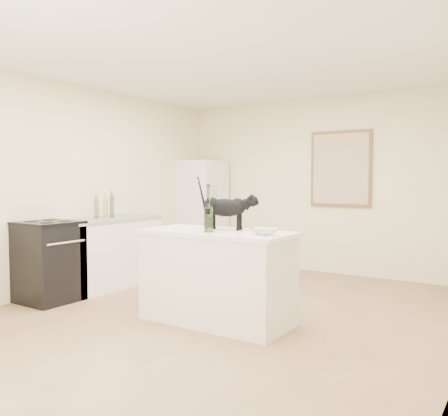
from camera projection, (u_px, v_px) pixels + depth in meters
The scene contains 17 objects.
floor at pixel (220, 315), 4.87m from camera, with size 5.50×5.50×0.00m, color #A57E58.
ceiling at pixel (220, 59), 4.71m from camera, with size 5.50×5.50×0.00m, color white.
wall_back at pixel (322, 186), 7.09m from camera, with size 4.50×4.50×0.00m, color beige.
wall_left at pixel (73, 187), 6.02m from camera, with size 5.50×5.50×0.00m, color beige.
island_base at pixel (217, 279), 4.62m from camera, with size 1.44×0.67×0.86m, color white.
island_top at pixel (217, 233), 4.60m from camera, with size 1.50×0.70×0.04m, color white.
left_cabinets at pixel (108, 254), 6.16m from camera, with size 0.60×1.40×0.86m, color white.
left_countertop at pixel (108, 219), 6.13m from camera, with size 0.62×1.44×0.04m, color gray.
stove at pixel (49, 262), 5.41m from camera, with size 0.60×0.60×0.90m, color black.
fridge at pixel (201, 212), 7.85m from camera, with size 0.68×0.68×1.70m, color white.
artwork_frame at pixel (341, 169), 6.88m from camera, with size 0.90×0.03×1.10m, color brown.
artwork_canvas at pixel (340, 169), 6.87m from camera, with size 0.82×0.00×1.02m, color beige.
black_cat at pixel (225, 210), 4.68m from camera, with size 0.56×0.17×0.39m, color black, non-canonical shape.
wine_bottle at pixel (208, 211), 4.47m from camera, with size 0.08×0.08×0.40m, color #264E1F.
glass_bowl at pixel (265, 232), 4.24m from camera, with size 0.25×0.25×0.06m, color white.
fridge_paper at pixel (218, 192), 7.65m from camera, with size 0.01×0.15×0.19m, color white.
counter_bottle_cluster at pixel (105, 207), 6.12m from camera, with size 0.12×0.27×0.29m.
Camera 1 is at (2.66, -3.99, 1.40)m, focal length 37.98 mm.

